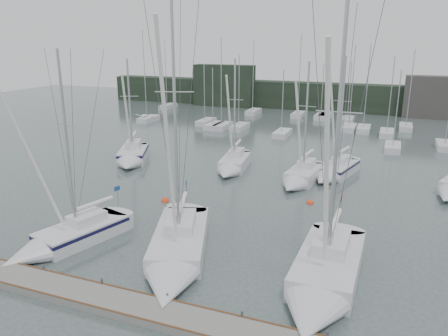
% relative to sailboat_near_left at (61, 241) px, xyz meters
% --- Properties ---
extents(ground, '(160.00, 160.00, 0.00)m').
position_rel_sailboat_near_left_xyz_m(ground, '(7.46, 0.98, -0.56)').
color(ground, '#43514E').
rests_on(ground, ground).
extents(dock, '(24.00, 2.00, 0.40)m').
position_rel_sailboat_near_left_xyz_m(dock, '(7.46, -4.02, -0.36)').
color(dock, slate).
rests_on(dock, ground).
extents(far_treeline, '(90.00, 4.00, 5.00)m').
position_rel_sailboat_near_left_xyz_m(far_treeline, '(7.46, 62.98, 1.94)').
color(far_treeline, black).
rests_on(far_treeline, ground).
extents(far_building_left, '(12.00, 3.00, 8.00)m').
position_rel_sailboat_near_left_xyz_m(far_building_left, '(-12.54, 60.98, 3.44)').
color(far_building_left, black).
rests_on(far_building_left, ground).
extents(far_building_right, '(10.00, 3.00, 7.00)m').
position_rel_sailboat_near_left_xyz_m(far_building_right, '(25.46, 60.98, 2.94)').
color(far_building_right, '#3F3C3A').
rests_on(far_building_right, ground).
extents(mast_forest, '(59.15, 24.85, 14.61)m').
position_rel_sailboat_near_left_xyz_m(mast_forest, '(12.26, 46.06, -0.08)').
color(mast_forest, silver).
rests_on(mast_forest, ground).
extents(sailboat_near_left, '(4.96, 8.95, 13.46)m').
position_rel_sailboat_near_left_xyz_m(sailboat_near_left, '(0.00, 0.00, 0.00)').
color(sailboat_near_left, silver).
rests_on(sailboat_near_left, ground).
extents(sailboat_near_center, '(6.92, 11.79, 17.26)m').
position_rel_sailboat_near_left_xyz_m(sailboat_near_center, '(7.98, 0.61, 0.01)').
color(sailboat_near_center, silver).
rests_on(sailboat_near_center, ground).
extents(sailboat_near_right, '(3.48, 11.18, 16.16)m').
position_rel_sailboat_near_left_xyz_m(sailboat_near_right, '(16.57, 0.78, 0.07)').
color(sailboat_near_right, silver).
rests_on(sailboat_near_right, ground).
extents(sailboat_mid_a, '(5.70, 8.22, 11.91)m').
position_rel_sailboat_near_left_xyz_m(sailboat_mid_a, '(-6.77, 18.75, 0.10)').
color(sailboat_mid_a, silver).
rests_on(sailboat_mid_a, ground).
extents(sailboat_mid_b, '(3.41, 8.03, 11.94)m').
position_rel_sailboat_near_left_xyz_m(sailboat_mid_b, '(4.39, 19.96, 0.01)').
color(sailboat_mid_b, silver).
rests_on(sailboat_mid_b, ground).
extents(sailboat_mid_c, '(3.27, 7.60, 11.88)m').
position_rel_sailboat_near_left_xyz_m(sailboat_mid_c, '(11.68, 18.40, 0.03)').
color(sailboat_mid_c, silver).
rests_on(sailboat_mid_c, ground).
extents(sailboat_mid_d, '(4.20, 8.04, 12.31)m').
position_rel_sailboat_near_left_xyz_m(sailboat_mid_d, '(14.33, 21.63, 0.01)').
color(sailboat_mid_d, silver).
rests_on(sailboat_mid_d, ground).
extents(buoy_a, '(0.65, 0.65, 0.65)m').
position_rel_sailboat_near_left_xyz_m(buoy_a, '(2.13, 10.00, -0.56)').
color(buoy_a, '#F33E15').
rests_on(buoy_a, ground).
extents(buoy_b, '(0.61, 0.61, 0.61)m').
position_rel_sailboat_near_left_xyz_m(buoy_b, '(13.53, 13.93, -0.56)').
color(buoy_b, '#F33E15').
rests_on(buoy_b, ground).
extents(seagull, '(1.12, 0.50, 0.22)m').
position_rel_sailboat_near_left_xyz_m(seagull, '(5.35, 2.23, 8.10)').
color(seagull, silver).
rests_on(seagull, ground).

